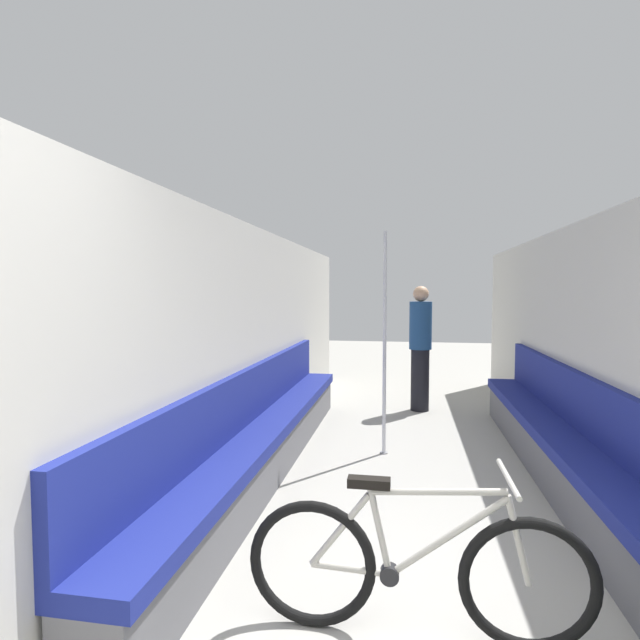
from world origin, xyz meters
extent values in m
cube|color=beige|center=(-1.48, 3.19, 1.12)|extent=(0.10, 9.58, 2.23)
cube|color=beige|center=(1.48, 3.19, 1.12)|extent=(0.10, 9.58, 2.23)
cube|color=#5B5B60|center=(-1.23, 3.15, 0.19)|extent=(0.34, 5.13, 0.38)
cube|color=navy|center=(-1.23, 3.15, 0.43)|extent=(0.40, 5.13, 0.10)
cube|color=navy|center=(-1.40, 3.15, 0.71)|extent=(0.07, 5.13, 0.47)
cube|color=#5B5B60|center=(1.23, 3.15, 0.19)|extent=(0.34, 5.13, 0.38)
cube|color=navy|center=(1.23, 3.15, 0.43)|extent=(0.40, 5.13, 0.10)
cube|color=navy|center=(1.40, 3.15, 0.71)|extent=(0.07, 5.13, 0.47)
torus|color=black|center=(-0.47, 1.25, 0.31)|extent=(0.62, 0.05, 0.62)
torus|color=black|center=(0.52, 1.25, 0.31)|extent=(0.62, 0.05, 0.62)
cylinder|color=#B7B2A8|center=(-0.28, 1.25, 0.30)|extent=(0.37, 0.03, 0.05)
cylinder|color=#B7B2A8|center=(-0.33, 1.25, 0.49)|extent=(0.30, 0.03, 0.38)
cylinder|color=#B7B2A8|center=(-0.15, 1.25, 0.51)|extent=(0.13, 0.03, 0.44)
cylinder|color=#B7B2A8|center=(0.16, 1.25, 0.50)|extent=(0.54, 0.03, 0.43)
cylinder|color=#B7B2A8|center=(0.11, 1.25, 0.71)|extent=(0.62, 0.03, 0.07)
cylinder|color=#B7B2A8|center=(0.47, 1.25, 0.51)|extent=(0.13, 0.03, 0.41)
cylinder|color=black|center=(-0.10, 1.25, 0.30)|extent=(0.09, 0.06, 0.09)
cube|color=black|center=(-0.20, 1.25, 0.73)|extent=(0.20, 0.07, 0.04)
cylinder|color=#B7B2A8|center=(0.42, 1.25, 0.79)|extent=(0.02, 0.46, 0.02)
cylinder|color=gray|center=(-0.24, 3.90, 0.01)|extent=(0.08, 0.08, 0.01)
cylinder|color=silver|center=(-0.24, 3.90, 1.11)|extent=(0.04, 0.04, 2.21)
cylinder|color=black|center=(0.16, 5.80, 0.42)|extent=(0.25, 0.25, 0.84)
cylinder|color=navy|center=(0.16, 5.80, 1.16)|extent=(0.30, 0.30, 0.64)
sphere|color=tan|center=(0.16, 5.80, 1.59)|extent=(0.21, 0.21, 0.21)
camera|label=1|loc=(-0.03, -1.05, 1.63)|focal=28.00mm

